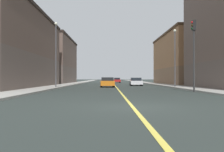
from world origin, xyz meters
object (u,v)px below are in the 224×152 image
(building_right_corner, at_px, (1,48))
(traffic_light_left_near, at_px, (194,46))
(car_orange, at_px, (107,82))
(car_white, at_px, (136,82))
(building_left_mid, at_px, (189,59))
(street_lamp_right_near, at_px, (56,48))
(building_right_midblock, at_px, (49,61))
(car_yellow, at_px, (109,81))
(car_red, at_px, (117,80))
(street_lamp_left_near, at_px, (175,52))

(building_right_corner, relative_size, traffic_light_left_near, 4.07)
(building_right_corner, relative_size, car_orange, 6.18)
(car_white, bearing_deg, building_right_corner, -152.80)
(building_left_mid, height_order, building_right_corner, building_right_corner)
(traffic_light_left_near, height_order, street_lamp_right_near, street_lamp_right_near)
(building_right_midblock, distance_m, street_lamp_right_near, 29.45)
(traffic_light_left_near, bearing_deg, building_right_corner, 153.23)
(building_left_mid, relative_size, car_white, 5.11)
(building_right_midblock, xyz_separation_m, traffic_light_left_near, (21.15, -37.97, -1.09))
(building_right_midblock, xyz_separation_m, car_yellow, (13.78, -4.16, -4.54))
(traffic_light_left_near, bearing_deg, building_right_midblock, 119.11)
(traffic_light_left_near, bearing_deg, street_lamp_right_near, 145.98)
(car_red, bearing_deg, building_right_midblock, -151.16)
(street_lamp_right_near, bearing_deg, building_right_corner, 170.15)
(car_white, relative_size, car_yellow, 0.97)
(building_left_mid, relative_size, street_lamp_right_near, 2.89)
(street_lamp_left_near, distance_m, street_lamp_right_near, 15.03)
(building_left_mid, height_order, street_lamp_right_near, building_left_mid)
(building_right_midblock, distance_m, car_yellow, 15.10)
(building_right_midblock, bearing_deg, street_lamp_left_near, -50.82)
(building_right_corner, bearing_deg, car_white, 27.20)
(building_left_mid, bearing_deg, building_right_corner, -148.62)
(building_right_corner, bearing_deg, street_lamp_left_near, 0.28)
(building_left_mid, relative_size, traffic_light_left_near, 3.62)
(traffic_light_left_near, bearing_deg, street_lamp_left_near, 84.62)
(building_left_mid, xyz_separation_m, street_lamp_right_near, (-22.16, -19.15, 0.00))
(building_right_midblock, bearing_deg, street_lamp_right_near, -75.86)
(car_orange, bearing_deg, building_right_corner, -169.42)
(street_lamp_left_near, xyz_separation_m, car_red, (-6.33, 35.92, -3.95))
(building_right_midblock, distance_m, car_white, 25.92)
(street_lamp_right_near, distance_m, car_red, 38.50)
(building_left_mid, distance_m, car_yellow, 16.97)
(building_right_corner, distance_m, car_red, 39.59)
(building_right_midblock, xyz_separation_m, street_lamp_left_near, (22.16, -27.19, -0.59))
(building_left_mid, bearing_deg, building_right_midblock, 162.25)
(building_right_corner, distance_m, car_orange, 14.39)
(building_right_corner, bearing_deg, car_red, 66.27)
(building_right_corner, relative_size, building_right_midblock, 1.15)
(car_orange, xyz_separation_m, car_white, (4.60, 6.78, -0.03))
(building_right_corner, relative_size, car_red, 6.36)
(car_yellow, bearing_deg, car_orange, -90.82)
(building_left_mid, height_order, car_white, building_left_mid)
(building_left_mid, distance_m, street_lamp_right_near, 29.29)
(building_left_mid, relative_size, car_red, 5.65)
(building_right_corner, height_order, street_lamp_left_near, building_right_corner)
(building_right_corner, xyz_separation_m, car_yellow, (13.78, 23.14, -4.36))
(car_red, bearing_deg, traffic_light_left_near, -83.51)
(building_right_corner, height_order, car_white, building_right_corner)
(street_lamp_right_near, height_order, car_yellow, street_lamp_right_near)
(building_left_mid, relative_size, street_lamp_left_near, 3.13)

